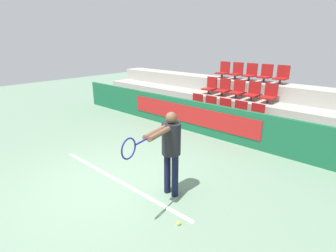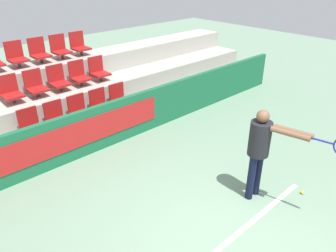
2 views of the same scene
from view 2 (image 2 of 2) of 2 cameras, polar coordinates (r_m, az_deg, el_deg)
name	(u,v)px [view 2 (image 2 of 2)]	position (r m, az deg, el deg)	size (l,w,h in m)	color
ground_plane	(237,248)	(5.18, 11.87, -20.12)	(30.00, 30.00, 0.00)	gray
court_baseline	(228,242)	(5.24, 10.36, -19.21)	(4.06, 0.08, 0.01)	white
barrier_wall	(94,129)	(7.16, -12.70, -0.59)	(12.78, 0.14, 1.02)	#19603D
bleacher_tier_front	(85,132)	(7.70, -14.32, -0.98)	(12.38, 0.86, 0.49)	#ADA89E
bleacher_tier_middle	(65,111)	(8.30, -17.45, 2.59)	(12.38, 0.86, 0.99)	#ADA89E
bleacher_tier_back	(48,92)	(8.95, -20.16, 5.65)	(12.38, 0.86, 1.48)	#ADA89E
stadium_chair_0	(31,125)	(7.21, -22.74, 0.19)	(0.40, 0.42, 0.59)	#333333
stadium_chair_1	(56,117)	(7.38, -18.88, 1.49)	(0.40, 0.42, 0.59)	#333333
stadium_chair_2	(79,110)	(7.58, -15.21, 2.72)	(0.40, 0.42, 0.59)	#333333
stadium_chair_3	(100,103)	(7.82, -11.73, 3.87)	(0.40, 0.42, 0.59)	#333333
stadium_chair_4	(119,98)	(8.08, -8.46, 4.93)	(0.40, 0.42, 0.59)	#333333
stadium_chair_5	(11,91)	(7.80, -25.74, 5.52)	(0.40, 0.42, 0.59)	#333333
stadium_chair_6	(35,85)	(7.95, -22.08, 6.63)	(0.40, 0.42, 0.59)	#333333
stadium_chair_7	(58,80)	(8.14, -18.57, 7.66)	(0.40, 0.42, 0.59)	#333333
stadium_chair_8	(79,75)	(8.36, -15.21, 8.62)	(0.40, 0.42, 0.59)	#333333
stadium_chair_9	(98,70)	(8.61, -12.01, 9.50)	(0.40, 0.42, 0.59)	#333333
stadium_chair_11	(16,56)	(8.60, -24.88, 11.02)	(0.40, 0.42, 0.59)	#333333
stadium_chair_12	(39,52)	(8.77, -21.53, 11.91)	(0.40, 0.42, 0.59)	#333333
stadium_chair_13	(60,48)	(8.98, -18.30, 12.73)	(0.40, 0.42, 0.59)	#333333
stadium_chair_14	(79,45)	(9.21, -15.21, 13.48)	(0.40, 0.42, 0.59)	#333333
tennis_player	(263,146)	(5.56, 16.14, -3.33)	(0.47, 1.53, 1.66)	black
tennis_ball	(302,192)	(6.44, 22.37, -10.64)	(0.07, 0.07, 0.07)	#CCDB33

